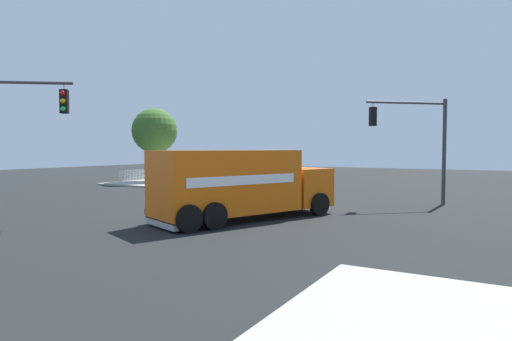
{
  "coord_description": "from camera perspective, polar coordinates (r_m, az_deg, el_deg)",
  "views": [
    {
      "loc": [
        17.37,
        10.55,
        2.95
      ],
      "look_at": [
        1.79,
        1.77,
        2.06
      ],
      "focal_mm": 30.87,
      "sensor_mm": 36.0,
      "label": 1
    }
  ],
  "objects": [
    {
      "name": "pedestrian_near_corner",
      "position": [
        38.61,
        -7.78,
        -0.03
      ],
      "size": [
        0.44,
        0.38,
        1.56
      ],
      "color": "navy",
      "rests_on": "sidewalk_corner_near"
    },
    {
      "name": "pedestrian_crossing",
      "position": [
        38.69,
        -13.53,
        0.09
      ],
      "size": [
        0.53,
        0.25,
        1.74
      ],
      "color": "navy",
      "rests_on": "sidewalk_corner_near"
    },
    {
      "name": "ground_plane",
      "position": [
        20.54,
        -1.87,
        -5.4
      ],
      "size": [
        100.0,
        100.0,
        0.0
      ],
      "primitive_type": "plane",
      "color": "black"
    },
    {
      "name": "sedan_silver",
      "position": [
        34.91,
        3.13,
        -0.95
      ],
      "size": [
        2.15,
        4.36,
        1.31
      ],
      "color": "#B7BABF",
      "rests_on": "ground"
    },
    {
      "name": "picket_fence_run",
      "position": [
        41.38,
        -14.01,
        -0.45
      ],
      "size": [
        6.58,
        0.05,
        0.95
      ],
      "color": "silver",
      "rests_on": "sidewalk_corner_near"
    },
    {
      "name": "shade_tree_near",
      "position": [
        39.21,
        -13.0,
        5.03
      ],
      "size": [
        3.89,
        3.89,
        6.3
      ],
      "color": "brown",
      "rests_on": "sidewalk_corner_near"
    },
    {
      "name": "sidewalk_corner_near",
      "position": [
        38.03,
        -8.28,
        -1.51
      ],
      "size": [
        10.93,
        10.93,
        0.14
      ],
      "primitive_type": "cube",
      "color": "#9E998E",
      "rests_on": "ground"
    },
    {
      "name": "delivery_truck",
      "position": [
        18.21,
        -1.94,
        -1.7
      ],
      "size": [
        8.38,
        5.47,
        2.88
      ],
      "color": "orange",
      "rests_on": "ground"
    },
    {
      "name": "traffic_light_primary",
      "position": [
        24.27,
        20.34,
        4.39
      ],
      "size": [
        3.07,
        3.47,
        5.54
      ],
      "color": "#38383D",
      "rests_on": "ground"
    }
  ]
}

